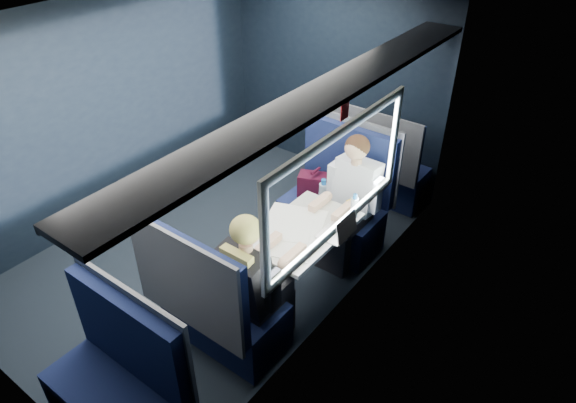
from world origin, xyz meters
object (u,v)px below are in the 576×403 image
Objects in this scene: seat_bay_near at (335,204)px; laptop at (340,230)px; seat_row_back at (120,388)px; man at (350,195)px; table at (300,235)px; bottle_small at (354,207)px; seat_bay_far at (216,306)px; seat_row_front at (380,168)px; woman at (253,278)px; cup at (351,218)px.

seat_bay_near is 1.00m from laptop.
man reaches higher than seat_row_back.
table is 0.76× the size of man.
seat_row_back is at bearing -95.72° from man.
seat_bay_near is (-0.19, 0.87, -0.24)m from table.
bottle_small reaches higher than laptop.
table is at bearing -162.91° from laptop.
seat_bay_far is at bearing -89.66° from seat_bay_near.
seat_row_front is at bearing 95.80° from table.
woman reaches higher than seat_row_front.
laptop is at bearing 72.26° from woman.
seat_row_back is 3.99× the size of laptop.
table is at bearing 95.45° from woman.
table is at bearing -132.72° from cup.
woman is 1.14m from bottle_small.
seat_row_front is 2.54m from woman.
seat_bay_near is at bearing -90.65° from seat_row_front.
seat_row_front is at bearing 102.83° from man.
man reaches higher than seat_row_front.
seat_bay_far is at bearing -99.03° from man.
laptop is at bearing -56.12° from seat_bay_near.
woman is at bearing -102.59° from cup.
bottle_small is at bearing 78.29° from seat_row_back.
man is (0.25, 2.50, 0.31)m from seat_row_back.
seat_row_front is (0.01, 0.92, -0.01)m from seat_bay_near.
laptop is (0.33, 0.10, 0.14)m from table.
seat_row_front is at bearing 89.35° from seat_bay_near.
seat_row_back is 0.88× the size of man.
man is at bearing -77.17° from seat_row_front.
seat_bay_near is 4.33× the size of laptop.
seat_bay_far is at bearing -111.85° from cup.
seat_bay_near is 0.95× the size of woman.
man is at bearing -33.81° from seat_bay_near.
seat_bay_near is 0.82m from cup.
seat_bay_far is 1.42m from bottle_small.
seat_row_back is 1.16m from woman.
man is 0.66m from laptop.
seat_row_back is (0.00, -0.92, -0.00)m from seat_bay_far.
laptop is 3.26× the size of cup.
seat_row_front is 0.88× the size of man.
laptop is at bearing 17.09° from table.
woman reaches higher than seat_bay_far.
seat_bay_near reaches higher than seat_row_back.
cup is (0.23, -0.38, 0.07)m from man.
woman is 0.85m from laptop.
seat_bay_near is 1.63m from woman.
woman is at bearing -107.74° from laptop.
seat_bay_near is 0.78m from bottle_small.
bottle_small is (0.21, -0.29, 0.12)m from man.
cup is (0.48, 1.20, 0.37)m from seat_bay_far.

